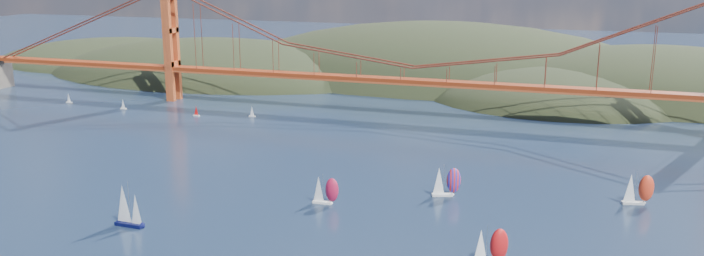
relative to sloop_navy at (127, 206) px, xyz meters
name	(u,v)px	position (x,y,z in m)	size (l,w,h in m)	color
headlands	(531,107)	(86.15, 245.45, -17.89)	(725.00, 225.00, 96.00)	black
bridge	(410,43)	(39.45, 147.16, 26.80)	(552.00, 12.00, 55.00)	maroon
sloop_navy	(127,206)	(0.00, 0.00, 0.00)	(7.94, 4.54, 12.31)	#080A33
racer_0	(325,190)	(42.79, 31.42, -1.26)	(7.67, 3.13, 8.82)	white
racer_1	(489,246)	(91.92, 4.90, -0.76)	(8.69, 6.90, 9.90)	silver
racer_3	(638,189)	(126.67, 58.38, -0.81)	(8.73, 5.05, 9.78)	silver
racer_rwb	(446,181)	(74.02, 48.58, -0.88)	(8.61, 5.50, 9.63)	silver
distant_boat_0	(69,98)	(-123.28, 124.97, -3.02)	(3.00, 2.00, 4.70)	silver
distant_boat_1	(123,104)	(-89.54, 120.96, -3.02)	(3.00, 2.00, 4.70)	silver
distant_boat_2	(196,111)	(-49.85, 118.56, -3.02)	(3.00, 2.00, 4.70)	silver
distant_boat_3	(252,112)	(-25.82, 124.90, -3.02)	(3.00, 2.00, 4.70)	silver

